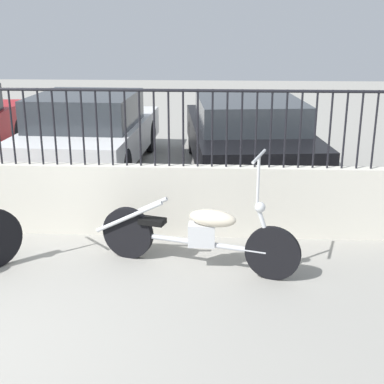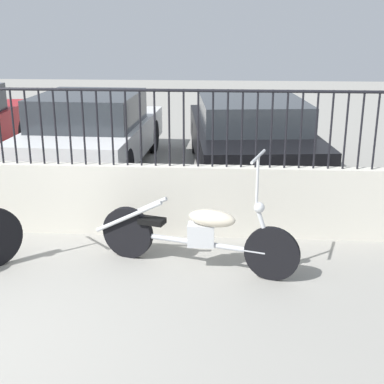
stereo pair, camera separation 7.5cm
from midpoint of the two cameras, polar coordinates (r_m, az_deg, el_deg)
name	(u,v)px [view 1 (the left image)]	position (r m, az deg, el deg)	size (l,w,h in m)	color
low_wall	(40,198)	(6.90, -16.23, -0.65)	(8.86, 0.18, 0.88)	beige
fence_railing	(32,116)	(6.66, -17.00, 7.76)	(8.86, 0.04, 0.92)	black
motorcycle_silver	(190,232)	(5.70, -0.63, -4.34)	(2.21, 0.86, 1.31)	black
car_white	(89,131)	(9.70, -11.11, 6.41)	(2.01, 4.04, 1.34)	black
car_black	(247,134)	(9.32, 5.65, 6.14)	(2.32, 4.54, 1.29)	black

